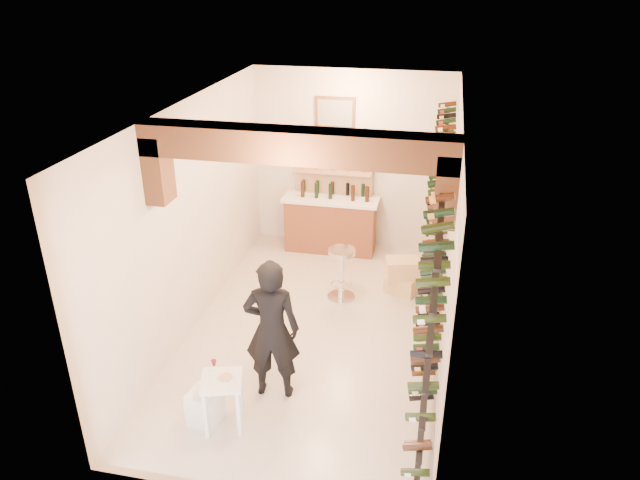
# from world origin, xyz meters

# --- Properties ---
(ground) EXTENTS (6.00, 6.00, 0.00)m
(ground) POSITION_xyz_m (0.00, 0.00, 0.00)
(ground) COLOR beige
(ground) RESTS_ON ground
(room_shell) EXTENTS (3.52, 6.02, 3.21)m
(room_shell) POSITION_xyz_m (0.00, -0.26, 2.25)
(room_shell) COLOR beige
(room_shell) RESTS_ON ground
(wine_rack) EXTENTS (0.32, 5.70, 2.56)m
(wine_rack) POSITION_xyz_m (1.53, 0.00, 1.55)
(wine_rack) COLOR black
(wine_rack) RESTS_ON ground
(back_counter) EXTENTS (1.70, 0.62, 1.29)m
(back_counter) POSITION_xyz_m (-0.30, 2.65, 0.53)
(back_counter) COLOR brown
(back_counter) RESTS_ON ground
(back_shelving) EXTENTS (1.40, 0.31, 2.73)m
(back_shelving) POSITION_xyz_m (-0.30, 2.89, 1.17)
(back_shelving) COLOR tan
(back_shelving) RESTS_ON ground
(tasting_table) EXTENTS (0.56, 0.56, 0.79)m
(tasting_table) POSITION_xyz_m (-0.61, -2.08, 0.53)
(tasting_table) COLOR white
(tasting_table) RESTS_ON ground
(white_stool) EXTENTS (0.38, 0.38, 0.42)m
(white_stool) POSITION_xyz_m (-0.84, -2.07, 0.21)
(white_stool) COLOR white
(white_stool) RESTS_ON ground
(person) EXTENTS (0.71, 0.51, 1.81)m
(person) POSITION_xyz_m (-0.22, -1.41, 0.91)
(person) COLOR black
(person) RESTS_ON ground
(chrome_barstool) EXTENTS (0.44, 0.44, 0.85)m
(chrome_barstool) POSITION_xyz_m (0.20, 0.97, 0.49)
(chrome_barstool) COLOR silver
(chrome_barstool) RESTS_ON ground
(crate_lower) EXTENTS (0.56, 0.48, 0.29)m
(crate_lower) POSITION_xyz_m (1.10, 1.35, 0.14)
(crate_lower) COLOR #DAB177
(crate_lower) RESTS_ON ground
(crate_upper) EXTENTS (0.58, 0.46, 0.30)m
(crate_upper) POSITION_xyz_m (1.10, 1.35, 0.44)
(crate_upper) COLOR #DAB177
(crate_upper) RESTS_ON crate_lower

